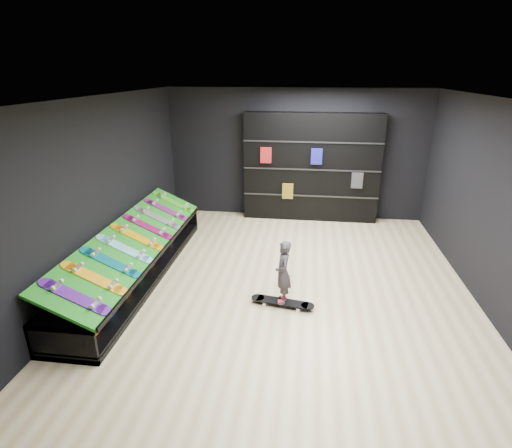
# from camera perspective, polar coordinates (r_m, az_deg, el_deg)

# --- Properties ---
(floor) EXTENTS (6.00, 7.00, 0.01)m
(floor) POSITION_cam_1_polar(r_m,az_deg,el_deg) (6.76, 4.03, -8.74)
(floor) COLOR beige
(floor) RESTS_ON ground
(ceiling) EXTENTS (6.00, 7.00, 0.01)m
(ceiling) POSITION_cam_1_polar(r_m,az_deg,el_deg) (5.87, 4.81, 17.53)
(ceiling) COLOR white
(ceiling) RESTS_ON ground
(wall_back) EXTENTS (6.00, 0.02, 3.00)m
(wall_back) POSITION_cam_1_polar(r_m,az_deg,el_deg) (9.54, 5.65, 9.81)
(wall_back) COLOR black
(wall_back) RESTS_ON ground
(wall_front) EXTENTS (6.00, 0.02, 3.00)m
(wall_front) POSITION_cam_1_polar(r_m,az_deg,el_deg) (3.02, 0.26, -17.03)
(wall_front) COLOR black
(wall_front) RESTS_ON ground
(wall_left) EXTENTS (0.02, 7.00, 3.00)m
(wall_left) POSITION_cam_1_polar(r_m,az_deg,el_deg) (6.97, -21.11, 4.21)
(wall_left) COLOR black
(wall_left) RESTS_ON ground
(wall_right) EXTENTS (0.02, 7.00, 3.00)m
(wall_right) POSITION_cam_1_polar(r_m,az_deg,el_deg) (6.71, 30.89, 1.96)
(wall_right) COLOR black
(wall_right) RESTS_ON ground
(display_rack) EXTENTS (0.90, 4.50, 0.50)m
(display_rack) POSITION_cam_1_polar(r_m,az_deg,el_deg) (7.22, -16.65, -5.36)
(display_rack) COLOR black
(display_rack) RESTS_ON ground
(turf_ramp) EXTENTS (0.92, 4.50, 0.46)m
(turf_ramp) POSITION_cam_1_polar(r_m,az_deg,el_deg) (7.01, -16.66, -2.02)
(turf_ramp) COLOR #126E11
(turf_ramp) RESTS_ON display_rack
(back_shelving) EXTENTS (3.11, 0.36, 2.49)m
(back_shelving) POSITION_cam_1_polar(r_m,az_deg,el_deg) (9.42, 7.90, 7.96)
(back_shelving) COLOR black
(back_shelving) RESTS_ON ground
(floor_skateboard) EXTENTS (1.00, 0.38, 0.09)m
(floor_skateboard) POSITION_cam_1_polar(r_m,az_deg,el_deg) (6.20, 3.77, -11.28)
(floor_skateboard) COLOR black
(floor_skateboard) RESTS_ON ground
(child) EXTENTS (0.20, 0.25, 0.59)m
(child) POSITION_cam_1_polar(r_m,az_deg,el_deg) (6.02, 3.85, -8.54)
(child) COLOR black
(child) RESTS_ON floor_skateboard
(display_board_0) EXTENTS (0.93, 0.22, 0.50)m
(display_board_0) POSITION_cam_1_polar(r_m,az_deg,el_deg) (5.50, -24.41, -9.44)
(display_board_0) COLOR purple
(display_board_0) RESTS_ON turf_ramp
(display_board_1) EXTENTS (0.93, 0.22, 0.50)m
(display_board_1) POSITION_cam_1_polar(r_m,az_deg,el_deg) (5.85, -22.07, -7.19)
(display_board_1) COLOR orange
(display_board_1) RESTS_ON turf_ramp
(display_board_2) EXTENTS (0.93, 0.22, 0.50)m
(display_board_2) POSITION_cam_1_polar(r_m,az_deg,el_deg) (6.22, -20.01, -5.19)
(display_board_2) COLOR #0C8C99
(display_board_2) RESTS_ON turf_ramp
(display_board_3) EXTENTS (0.93, 0.22, 0.50)m
(display_board_3) POSITION_cam_1_polar(r_m,az_deg,el_deg) (6.60, -18.20, -3.40)
(display_board_3) COLOR #0CB2E5
(display_board_3) RESTS_ON turf_ramp
(display_board_4) EXTENTS (0.93, 0.22, 0.50)m
(display_board_4) POSITION_cam_1_polar(r_m,az_deg,el_deg) (7.00, -16.59, -1.82)
(display_board_4) COLOR yellow
(display_board_4) RESTS_ON turf_ramp
(display_board_5) EXTENTS (0.93, 0.22, 0.50)m
(display_board_5) POSITION_cam_1_polar(r_m,az_deg,el_deg) (7.40, -15.16, -0.40)
(display_board_5) COLOR #E5198C
(display_board_5) RESTS_ON turf_ramp
(display_board_6) EXTENTS (0.93, 0.22, 0.50)m
(display_board_6) POSITION_cam_1_polar(r_m,az_deg,el_deg) (7.81, -13.88, 0.87)
(display_board_6) COLOR black
(display_board_6) RESTS_ON turf_ramp
(display_board_7) EXTENTS (0.93, 0.22, 0.50)m
(display_board_7) POSITION_cam_1_polar(r_m,az_deg,el_deg) (8.22, -12.73, 2.02)
(display_board_7) COLOR #2626BF
(display_board_7) RESTS_ON turf_ramp
(display_board_8) EXTENTS (0.93, 0.22, 0.50)m
(display_board_8) POSITION_cam_1_polar(r_m,az_deg,el_deg) (8.65, -11.68, 3.05)
(display_board_8) COLOR green
(display_board_8) RESTS_ON turf_ramp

